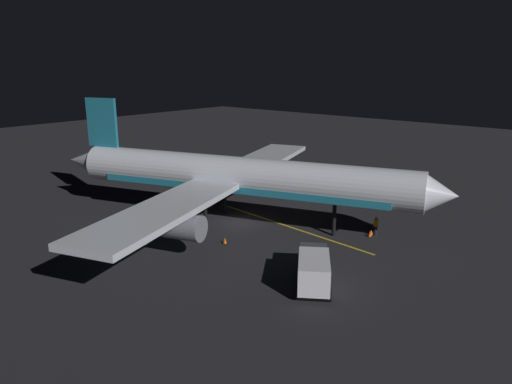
{
  "coord_description": "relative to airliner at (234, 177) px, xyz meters",
  "views": [
    {
      "loc": [
        32.37,
        29.42,
        15.15
      ],
      "look_at": [
        0.0,
        2.0,
        3.5
      ],
      "focal_mm": 33.22,
      "sensor_mm": 36.0,
      "label": 1
    }
  ],
  "objects": [
    {
      "name": "apron_guide_stripe",
      "position": [
        -2.46,
        4.61,
        -4.55
      ],
      "size": [
        2.36,
        19.41,
        0.01
      ],
      "primitive_type": "cube",
      "rotation": [
        0.0,
        0.0,
        -0.11
      ],
      "color": "gold",
      "rests_on": "ground_plane"
    },
    {
      "name": "traffic_cone_under_wing",
      "position": [
        -4.95,
        12.01,
        -4.3
      ],
      "size": [
        0.5,
        0.5,
        0.55
      ],
      "color": "#EA590F",
      "rests_on": "ground_plane"
    },
    {
      "name": "ground_plane",
      "position": [
        -0.2,
        0.61,
        -4.65
      ],
      "size": [
        180.0,
        180.0,
        0.2
      ],
      "primitive_type": "cube",
      "color": "black"
    },
    {
      "name": "baggage_truck",
      "position": [
        6.45,
        13.51,
        -3.34
      ],
      "size": [
        6.13,
        5.06,
        2.32
      ],
      "color": "silver",
      "rests_on": "ground_plane"
    },
    {
      "name": "traffic_cone_near_left",
      "position": [
        4.67,
        3.22,
        -4.3
      ],
      "size": [
        0.5,
        0.5,
        0.55
      ],
      "color": "#EA590F",
      "rests_on": "ground_plane"
    },
    {
      "name": "airliner",
      "position": [
        0.0,
        0.0,
        0.0
      ],
      "size": [
        38.96,
        38.82,
        11.6
      ],
      "color": "silver",
      "rests_on": "ground_plane"
    },
    {
      "name": "catering_truck",
      "position": [
        -12.18,
        -1.79,
        -3.32
      ],
      "size": [
        3.13,
        6.81,
        2.34
      ],
      "color": "maroon",
      "rests_on": "ground_plane"
    },
    {
      "name": "traffic_cone_near_right",
      "position": [
        -5.44,
        11.89,
        -4.3
      ],
      "size": [
        0.5,
        0.5,
        0.55
      ],
      "color": "#EA590F",
      "rests_on": "ground_plane"
    },
    {
      "name": "ground_crew_worker",
      "position": [
        -5.65,
        12.19,
        -3.67
      ],
      "size": [
        0.4,
        0.4,
        1.74
      ],
      "color": "black",
      "rests_on": "ground_plane"
    }
  ]
}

